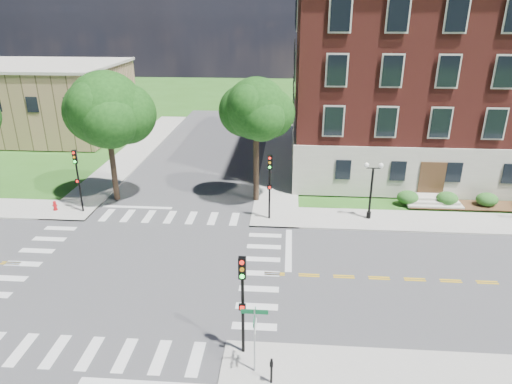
# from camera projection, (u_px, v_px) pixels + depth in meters

# --- Properties ---
(ground) EXTENTS (160.00, 160.00, 0.00)m
(ground) POSITION_uv_depth(u_px,v_px,m) (140.00, 269.00, 27.05)
(ground) COLOR #2A5818
(ground) RESTS_ON ground
(road_ew) EXTENTS (90.00, 12.00, 0.01)m
(road_ew) POSITION_uv_depth(u_px,v_px,m) (140.00, 269.00, 27.05)
(road_ew) COLOR #3D3D3F
(road_ew) RESTS_ON ground
(road_ns) EXTENTS (12.00, 90.00, 0.01)m
(road_ns) POSITION_uv_depth(u_px,v_px,m) (140.00, 269.00, 27.05)
(road_ns) COLOR #3D3D3F
(road_ns) RESTS_ON ground
(sidewalk_ne) EXTENTS (34.00, 34.00, 0.12)m
(sidewalk_ne) POSITION_uv_depth(u_px,v_px,m) (364.00, 183.00, 40.19)
(sidewalk_ne) COLOR #9E9B93
(sidewalk_ne) RESTS_ON ground
(sidewalk_nw) EXTENTS (34.00, 34.00, 0.12)m
(sidewalk_nw) POSITION_uv_depth(u_px,v_px,m) (29.00, 174.00, 42.31)
(sidewalk_nw) COLOR #9E9B93
(sidewalk_nw) RESTS_ON ground
(crosswalk_east) EXTENTS (2.20, 10.20, 0.02)m
(crosswalk_east) POSITION_uv_depth(u_px,v_px,m) (261.00, 274.00, 26.56)
(crosswalk_east) COLOR silver
(crosswalk_east) RESTS_ON ground
(stop_bar_east) EXTENTS (0.40, 5.50, 0.00)m
(stop_bar_east) POSITION_uv_depth(u_px,v_px,m) (289.00, 249.00, 29.22)
(stop_bar_east) COLOR silver
(stop_bar_east) RESTS_ON ground
(main_building) EXTENTS (30.60, 22.40, 16.50)m
(main_building) POSITION_uv_depth(u_px,v_px,m) (455.00, 78.00, 42.62)
(main_building) COLOR #B3AE9E
(main_building) RESTS_ON ground
(secondary_building) EXTENTS (20.40, 15.40, 8.30)m
(secondary_building) POSITION_uv_depth(u_px,v_px,m) (35.00, 99.00, 54.72)
(secondary_building) COLOR olive
(secondary_building) RESTS_ON ground
(tree_c) EXTENTS (5.75, 5.75, 10.11)m
(tree_c) POSITION_uv_depth(u_px,v_px,m) (106.00, 110.00, 33.97)
(tree_c) COLOR black
(tree_c) RESTS_ON ground
(tree_d) EXTENTS (4.65, 4.65, 9.65)m
(tree_d) POSITION_uv_depth(u_px,v_px,m) (256.00, 109.00, 33.86)
(tree_d) COLOR black
(tree_d) RESTS_ON ground
(traffic_signal_se) EXTENTS (0.32, 0.36, 4.80)m
(traffic_signal_se) POSITION_uv_depth(u_px,v_px,m) (243.00, 293.00, 19.21)
(traffic_signal_se) COLOR black
(traffic_signal_se) RESTS_ON ground
(traffic_signal_ne) EXTENTS (0.37, 0.44, 4.80)m
(traffic_signal_ne) POSITION_uv_depth(u_px,v_px,m) (270.00, 179.00, 32.14)
(traffic_signal_ne) COLOR black
(traffic_signal_ne) RESTS_ON ground
(traffic_signal_nw) EXTENTS (0.36, 0.42, 4.80)m
(traffic_signal_nw) POSITION_uv_depth(u_px,v_px,m) (77.00, 173.00, 33.30)
(traffic_signal_nw) COLOR black
(traffic_signal_nw) RESTS_ON ground
(twin_lamp_west) EXTENTS (1.36, 0.36, 4.23)m
(twin_lamp_west) POSITION_uv_depth(u_px,v_px,m) (371.00, 187.00, 32.43)
(twin_lamp_west) COLOR black
(twin_lamp_west) RESTS_ON ground
(street_sign_pole) EXTENTS (1.10, 1.10, 3.10)m
(street_sign_pole) POSITION_uv_depth(u_px,v_px,m) (255.00, 328.00, 18.46)
(street_sign_pole) COLOR gray
(street_sign_pole) RESTS_ON ground
(push_button_post) EXTENTS (0.14, 0.21, 1.20)m
(push_button_post) POSITION_uv_depth(u_px,v_px,m) (271.00, 370.00, 18.40)
(push_button_post) COLOR black
(push_button_post) RESTS_ON ground
(fire_hydrant) EXTENTS (0.35, 0.35, 0.75)m
(fire_hydrant) POSITION_uv_depth(u_px,v_px,m) (55.00, 206.00, 34.52)
(fire_hydrant) COLOR #A50C10
(fire_hydrant) RESTS_ON ground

